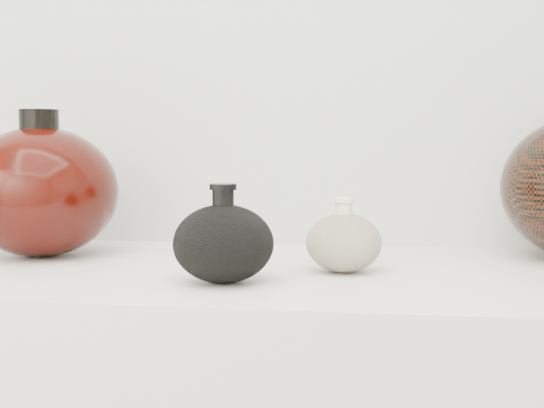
# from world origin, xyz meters

# --- Properties ---
(black_gourd_vase) EXTENTS (0.15, 0.15, 0.12)m
(black_gourd_vase) POSITION_xyz_m (-0.06, 0.84, 0.95)
(black_gourd_vase) COLOR black
(black_gourd_vase) RESTS_ON display_counter
(cream_gourd_vase) EXTENTS (0.11, 0.11, 0.10)m
(cream_gourd_vase) POSITION_xyz_m (0.08, 0.94, 0.94)
(cream_gourd_vase) COLOR beige
(cream_gourd_vase) RESTS_ON display_counter
(left_round_pot) EXTENTS (0.28, 0.28, 0.22)m
(left_round_pot) POSITION_xyz_m (-0.38, 1.01, 1.00)
(left_round_pot) COLOR black
(left_round_pot) RESTS_ON display_counter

